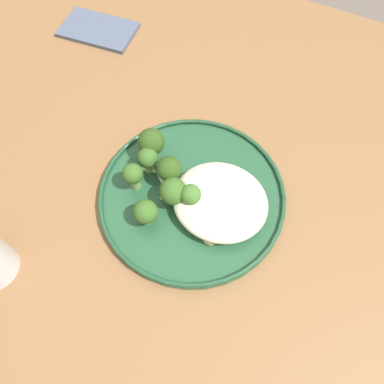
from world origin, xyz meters
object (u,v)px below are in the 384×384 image
seared_scallop_tiny_bay (215,202)px  broccoli_floret_right_tilted (146,212)px  seared_scallop_left_edge (231,221)px  broccoli_floret_rear_charred (133,175)px  folded_napkin (98,30)px  dinner_plate (192,195)px  broccoli_floret_near_rim (173,192)px  seared_scallop_on_noodles (238,183)px  broccoli_floret_beside_noodles (169,169)px  broccoli_floret_center_pile (148,159)px  seared_scallop_rear_pale (193,208)px  seared_scallop_large_seared (211,236)px  broccoli_floret_front_edge (191,196)px  seared_scallop_front_small (219,188)px  broccoli_floret_left_leaning (151,142)px

seared_scallop_tiny_bay → broccoli_floret_right_tilted: (0.08, 0.07, 0.02)m
seared_scallop_left_edge → broccoli_floret_rear_charred: 0.16m
broccoli_floret_right_tilted → folded_napkin: bearing=-47.4°
dinner_plate → broccoli_floret_near_rim: 0.04m
seared_scallop_left_edge → broccoli_floret_rear_charred: broccoli_floret_rear_charred is taller
seared_scallop_on_noodles → broccoli_floret_right_tilted: broccoli_floret_right_tilted is taller
broccoli_floret_rear_charred → broccoli_floret_beside_noodles: bearing=-145.5°
broccoli_floret_beside_noodles → broccoli_floret_rear_charred: bearing=34.5°
broccoli_floret_center_pile → folded_napkin: bearing=-43.6°
seared_scallop_on_noodles → broccoli_floret_center_pile: (0.14, 0.03, 0.02)m
broccoli_floret_center_pile → broccoli_floret_near_rim: broccoli_floret_near_rim is taller
seared_scallop_rear_pale → seared_scallop_large_seared: 0.05m
dinner_plate → broccoli_floret_near_rim: size_ratio=5.46×
broccoli_floret_beside_noodles → broccoli_floret_front_edge: broccoli_floret_beside_noodles is taller
seared_scallop_large_seared → broccoli_floret_beside_noodles: 0.12m
dinner_plate → broccoli_floret_near_rim: bearing=47.2°
dinner_plate → broccoli_floret_beside_noodles: broccoli_floret_beside_noodles is taller
broccoli_floret_center_pile → broccoli_floret_right_tilted: 0.09m
seared_scallop_front_small → folded_napkin: seared_scallop_front_small is taller
broccoli_floret_beside_noodles → seared_scallop_front_small: bearing=-166.7°
dinner_plate → broccoli_floret_rear_charred: (0.09, 0.02, 0.04)m
dinner_plate → broccoli_floret_beside_noodles: 0.06m
seared_scallop_front_small → broccoli_floret_right_tilted: (0.08, 0.09, 0.02)m
broccoli_floret_rear_charred → broccoli_floret_front_edge: (-0.09, -0.01, 0.00)m
broccoli_floret_beside_noodles → broccoli_floret_center_pile: bearing=-7.6°
seared_scallop_on_noodles → broccoli_floret_center_pile: broccoli_floret_center_pile is taller
dinner_plate → seared_scallop_rear_pale: size_ratio=10.03×
seared_scallop_left_edge → broccoli_floret_front_edge: (0.07, -0.00, 0.02)m
broccoli_floret_center_pile → broccoli_floret_right_tilted: (-0.04, 0.08, -0.00)m
seared_scallop_large_seared → seared_scallop_front_small: bearing=-74.6°
broccoli_floret_right_tilted → broccoli_floret_left_leaning: size_ratio=0.79×
broccoli_floret_beside_noodles → broccoli_floret_center_pile: (0.04, -0.01, -0.01)m
seared_scallop_front_small → seared_scallop_left_edge: size_ratio=1.21×
broccoli_floret_center_pile → broccoli_floret_right_tilted: size_ratio=1.06×
seared_scallop_front_small → broccoli_floret_center_pile: 0.12m
seared_scallop_tiny_bay → broccoli_floret_right_tilted: bearing=39.7°
broccoli_floret_rear_charred → broccoli_floret_center_pile: broccoli_floret_rear_charred is taller
seared_scallop_on_noodles → broccoli_floret_front_edge: (0.05, 0.06, 0.02)m
broccoli_floret_front_edge → broccoli_floret_near_rim: 0.03m
seared_scallop_large_seared → dinner_plate: bearing=-43.7°
seared_scallop_left_edge → broccoli_floret_near_rim: broccoli_floret_near_rim is taller
dinner_plate → broccoli_floret_near_rim: (0.02, 0.02, 0.03)m
seared_scallop_rear_pale → seared_scallop_left_edge: size_ratio=1.19×
broccoli_floret_right_tilted → seared_scallop_tiny_bay: bearing=-140.3°
seared_scallop_front_small → folded_napkin: size_ratio=0.20×
seared_scallop_front_small → broccoli_floret_front_edge: (0.03, 0.04, 0.02)m
broccoli_floret_near_rim → seared_scallop_rear_pale: bearing=177.0°
broccoli_floret_front_edge → broccoli_floret_beside_noodles: bearing=-26.9°
broccoli_floret_right_tilted → folded_napkin: size_ratio=0.32×
seared_scallop_tiny_bay → seared_scallop_left_edge: (-0.03, 0.02, 0.00)m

